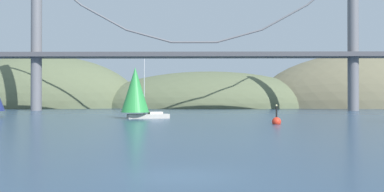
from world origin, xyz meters
TOP-DOWN VIEW (x-y plane):
  - ground_plane at (0.00, 0.00)m, footprint 360.00×360.00m
  - headland_center at (5.00, 135.00)m, footprint 82.31×44.00m
  - headland_left at (-55.00, 135.00)m, footprint 71.98×44.00m
  - headland_right at (60.00, 135.00)m, footprint 77.18×44.00m
  - suspension_bridge at (0.00, 95.00)m, footprint 119.50×6.00m
  - sailboat_green_sail at (-8.83, 49.51)m, footprint 8.14×5.52m
  - channel_buoy at (10.29, 34.89)m, footprint 1.10×1.10m

SIDE VIEW (x-z plane):
  - ground_plane at x=0.00m, z-range 0.00..0.00m
  - headland_center at x=5.00m, z-range -12.89..12.89m
  - headland_left at x=-55.00m, z-range -18.74..18.74m
  - headland_right at x=60.00m, z-range -19.43..19.43m
  - channel_buoy at x=10.29m, z-range -0.95..1.69m
  - sailboat_green_sail at x=-8.83m, z-range -0.47..8.90m
  - suspension_bridge at x=0.00m, z-range -2.45..35.47m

